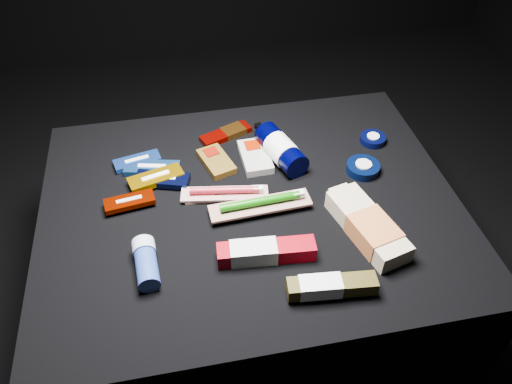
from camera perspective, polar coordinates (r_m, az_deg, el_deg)
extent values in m
plane|color=black|center=(1.49, -0.50, -12.08)|extent=(3.00, 3.00, 0.00)
cube|color=black|center=(1.33, -0.56, -7.24)|extent=(0.98, 0.78, 0.40)
cube|color=#1E559E|center=(1.28, -11.78, 2.66)|extent=(0.14, 0.08, 0.02)
cube|color=silver|center=(1.28, -11.78, 2.69)|extent=(0.07, 0.03, 0.02)
cube|color=blue|center=(1.31, -13.41, 3.44)|extent=(0.12, 0.07, 0.01)
cube|color=silver|center=(1.31, -13.41, 3.47)|extent=(0.06, 0.02, 0.02)
cube|color=black|center=(1.24, -10.66, 1.42)|extent=(0.14, 0.09, 0.02)
cube|color=white|center=(1.24, -10.67, 1.45)|extent=(0.07, 0.03, 0.02)
cube|color=#BA8301|center=(1.24, -11.37, 1.57)|extent=(0.14, 0.08, 0.02)
cube|color=white|center=(1.24, -11.37, 1.60)|extent=(0.07, 0.03, 0.02)
cube|color=#841400|center=(1.19, -14.25, -1.06)|extent=(0.12, 0.06, 0.01)
cube|color=#B8B9B5|center=(1.19, -14.25, -1.04)|extent=(0.06, 0.02, 0.02)
cube|color=#583F12|center=(1.28, -4.56, 3.50)|extent=(0.09, 0.13, 0.02)
cube|color=#650E05|center=(1.30, -5.13, 4.30)|extent=(0.04, 0.04, 0.02)
cube|color=#A1A19A|center=(1.29, -0.10, 4.05)|extent=(0.07, 0.13, 0.02)
cube|color=#7B1600|center=(1.31, -0.42, 5.03)|extent=(0.04, 0.04, 0.02)
cube|color=#8A0601|center=(1.37, -3.48, 6.62)|extent=(0.15, 0.09, 0.02)
cube|color=brown|center=(1.38, -2.61, 6.99)|extent=(0.07, 0.06, 0.02)
cylinder|color=black|center=(1.28, 2.89, 4.89)|extent=(0.11, 0.18, 0.07)
cylinder|color=white|center=(1.27, 2.94, 4.80)|extent=(0.09, 0.09, 0.07)
cylinder|color=black|center=(1.34, 0.85, 7.09)|extent=(0.03, 0.03, 0.02)
cube|color=black|center=(1.36, 0.41, 7.35)|extent=(0.03, 0.03, 0.01)
cylinder|color=black|center=(1.38, 13.20, 5.91)|extent=(0.07, 0.07, 0.02)
cylinder|color=silver|center=(1.38, 13.20, 5.95)|extent=(0.03, 0.03, 0.02)
cylinder|color=black|center=(1.28, 12.12, 2.71)|extent=(0.08, 0.08, 0.02)
cylinder|color=silver|center=(1.28, 12.13, 2.77)|extent=(0.04, 0.04, 0.03)
cube|color=#CEB790|center=(1.12, 12.56, -3.78)|extent=(0.13, 0.24, 0.05)
cube|color=#C66A36|center=(1.11, 13.27, -4.53)|extent=(0.10, 0.12, 0.05)
cube|color=#CEB790|center=(1.18, 9.51, -0.20)|extent=(0.05, 0.04, 0.03)
cylinder|color=navy|center=(1.04, -12.34, -8.60)|extent=(0.05, 0.09, 0.04)
cylinder|color=#A7B3C8|center=(1.08, -12.70, -6.23)|extent=(0.05, 0.03, 0.05)
cube|color=silver|center=(1.20, -3.47, -0.31)|extent=(0.20, 0.06, 0.01)
cylinder|color=#77000A|center=(1.19, -3.49, 0.07)|extent=(0.15, 0.03, 0.02)
cube|color=white|center=(1.19, 0.09, 0.36)|extent=(0.02, 0.01, 0.01)
cube|color=silver|center=(1.19, -3.61, -0.20)|extent=(0.21, 0.08, 0.01)
cylinder|color=maroon|center=(1.18, -3.63, 0.22)|extent=(0.16, 0.04, 0.02)
cube|color=white|center=(1.18, 0.25, 0.35)|extent=(0.02, 0.02, 0.01)
cube|color=#B5B0AA|center=(1.15, 0.49, -1.56)|extent=(0.24, 0.07, 0.01)
cylinder|color=#0E5F06|center=(1.14, 0.49, -1.07)|extent=(0.19, 0.03, 0.02)
cube|color=white|center=(1.16, 4.88, -0.24)|extent=(0.03, 0.02, 0.01)
cube|color=#82000A|center=(1.05, 1.19, -6.86)|extent=(0.21, 0.06, 0.04)
cube|color=#BBBBB7|center=(1.05, -0.29, -6.93)|extent=(0.10, 0.06, 0.04)
cube|color=#39300D|center=(1.01, 8.66, -10.59)|extent=(0.18, 0.06, 0.03)
cube|color=silver|center=(1.00, 7.35, -10.69)|extent=(0.09, 0.05, 0.03)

